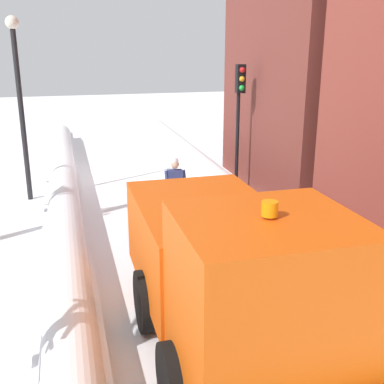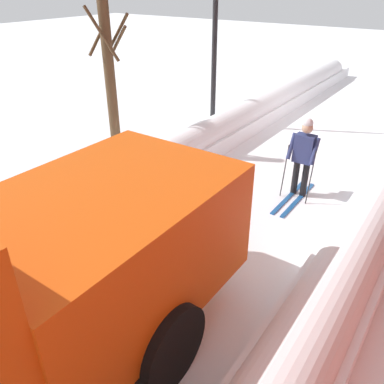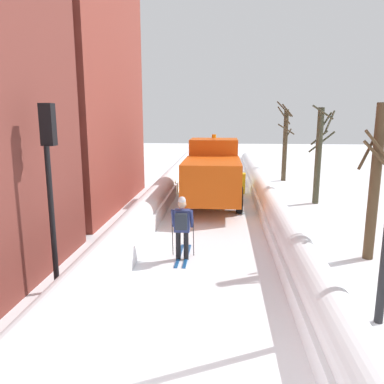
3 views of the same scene
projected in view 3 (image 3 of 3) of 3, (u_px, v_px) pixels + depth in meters
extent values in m
plane|color=white|center=(212.00, 214.00, 15.31)|extent=(80.00, 80.00, 0.00)
cube|color=white|center=(153.00, 207.00, 15.46)|extent=(1.10, 36.00, 0.55)
cylinder|color=white|center=(153.00, 200.00, 15.40)|extent=(0.90, 34.20, 0.90)
cube|color=white|center=(272.00, 210.00, 15.07)|extent=(1.10, 36.00, 0.46)
cylinder|color=white|center=(272.00, 204.00, 15.02)|extent=(0.90, 34.20, 0.90)
cube|color=#DB510F|center=(212.00, 180.00, 15.23)|extent=(2.30, 3.40, 1.60)
cube|color=#DB510F|center=(214.00, 163.00, 17.79)|extent=(2.20, 2.00, 2.30)
cube|color=black|center=(214.00, 151.00, 18.63)|extent=(1.85, 0.06, 1.01)
cube|color=yellow|center=(214.00, 183.00, 19.35)|extent=(3.20, 0.46, 1.13)
cylinder|color=orange|center=(214.00, 136.00, 17.54)|extent=(0.20, 0.20, 0.18)
cylinder|color=black|center=(189.00, 189.00, 17.84)|extent=(0.25, 1.10, 1.10)
cylinder|color=black|center=(238.00, 189.00, 17.65)|extent=(0.25, 1.10, 1.10)
cylinder|color=black|center=(184.00, 199.00, 15.69)|extent=(0.25, 1.10, 1.10)
cylinder|color=black|center=(239.00, 200.00, 15.50)|extent=(0.25, 1.10, 1.10)
cylinder|color=black|center=(178.00, 245.00, 10.44)|extent=(0.14, 0.14, 0.82)
cylinder|color=black|center=(186.00, 246.00, 10.42)|extent=(0.14, 0.14, 0.82)
cube|color=navy|center=(182.00, 221.00, 10.29)|extent=(0.42, 0.26, 0.62)
cube|color=#262D38|center=(181.00, 222.00, 10.08)|extent=(0.32, 0.16, 0.44)
sphere|color=tan|center=(182.00, 204.00, 10.19)|extent=(0.24, 0.24, 0.24)
sphere|color=silver|center=(182.00, 200.00, 10.17)|extent=(0.22, 0.22, 0.22)
cylinder|color=navy|center=(173.00, 218.00, 10.40)|extent=(0.09, 0.33, 0.56)
cylinder|color=navy|center=(192.00, 219.00, 10.36)|extent=(0.09, 0.33, 0.56)
cube|color=#194C8C|center=(179.00, 255.00, 10.76)|extent=(0.09, 1.80, 0.03)
cube|color=#194C8C|center=(187.00, 256.00, 10.75)|extent=(0.09, 1.80, 0.03)
cylinder|color=#262628|center=(172.00, 236.00, 10.63)|extent=(0.02, 0.19, 1.19)
cylinder|color=#262628|center=(193.00, 237.00, 10.58)|extent=(0.02, 0.19, 1.19)
cylinder|color=black|center=(52.00, 221.00, 8.29)|extent=(0.12, 0.12, 3.33)
cube|color=black|center=(48.00, 125.00, 8.00)|extent=(0.28, 0.24, 0.90)
sphere|color=red|center=(50.00, 111.00, 8.07)|extent=(0.18, 0.18, 0.18)
sphere|color=gold|center=(51.00, 124.00, 8.13)|extent=(0.18, 0.18, 0.18)
sphere|color=green|center=(52.00, 137.00, 8.18)|extent=(0.18, 0.18, 0.18)
cylinder|color=#4C3824|center=(375.00, 184.00, 10.16)|extent=(0.28, 0.28, 4.31)
cylinder|color=#4C3824|center=(380.00, 159.00, 9.73)|extent=(0.91, 0.21, 0.98)
cylinder|color=#4C3824|center=(371.00, 146.00, 10.20)|extent=(0.73, 0.42, 1.31)
cylinder|color=#4C3824|center=(383.00, 152.00, 9.66)|extent=(1.01, 0.10, 1.18)
cylinder|color=#3C3C2B|center=(318.00, 157.00, 16.83)|extent=(0.28, 0.28, 4.33)
cylinder|color=#3C3C2B|center=(323.00, 112.00, 16.14)|extent=(0.93, 0.11, 0.65)
cylinder|color=#3C3C2B|center=(329.00, 123.00, 16.52)|extent=(0.13, 1.16, 1.04)
cylinder|color=#3C3C2B|center=(325.00, 122.00, 16.62)|extent=(0.39, 0.74, 0.89)
cylinder|color=#3C3C2B|center=(319.00, 138.00, 16.89)|extent=(0.73, 0.23, 0.70)
cylinder|color=#3C3C2B|center=(322.00, 142.00, 17.03)|extent=(1.01, 0.68, 1.04)
cylinder|color=#413524|center=(285.00, 146.00, 22.89)|extent=(0.28, 0.28, 4.35)
cylinder|color=#413524|center=(284.00, 109.00, 22.20)|extent=(0.81, 0.70, 0.95)
cylinder|color=#413524|center=(287.00, 110.00, 22.25)|extent=(0.69, 0.11, 0.78)
cylinder|color=#413524|center=(287.00, 136.00, 22.89)|extent=(0.45, 0.46, 0.90)
cylinder|color=#413524|center=(284.00, 115.00, 22.30)|extent=(0.74, 0.64, 1.08)
cylinder|color=#413524|center=(286.00, 129.00, 22.36)|extent=(1.02, 0.19, 0.67)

